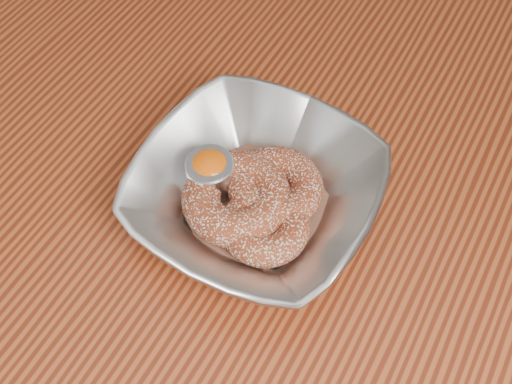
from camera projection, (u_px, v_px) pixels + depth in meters
The scene contains 8 objects.
ground_plane at pixel (287, 372), 1.28m from camera, with size 4.00×4.00×0.00m, color #565659.
table at pixel (310, 220), 0.73m from camera, with size 1.20×0.80×0.75m.
serving_bowl at pixel (256, 192), 0.60m from camera, with size 0.24×0.24×0.06m, color silver.
parchment at pixel (256, 203), 0.62m from camera, with size 0.14×0.14×0.00m, color brown.
donut_back at pixel (275, 187), 0.61m from camera, with size 0.10×0.10×0.03m, color maroon.
donut_front at pixel (237, 198), 0.60m from camera, with size 0.11×0.11×0.04m, color maroon.
donut_extra at pixel (265, 226), 0.59m from camera, with size 0.09×0.09×0.03m, color maroon.
ramekin at pixel (211, 173), 0.61m from camera, with size 0.05×0.05×0.05m.
Camera 1 is at (0.12, -0.35, 1.29)m, focal length 42.00 mm.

